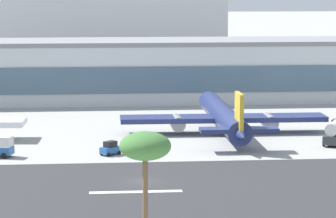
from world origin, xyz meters
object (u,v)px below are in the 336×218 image
at_px(terminal_building, 182,70).
at_px(palm_tree_3, 145,148).
at_px(service_baggage_tug_0, 110,148).
at_px(service_fuel_truck_1, 336,132).
at_px(airliner_gold_tail_gate_1, 224,117).

relative_size(terminal_building, palm_tree_3, 18.18).
height_order(service_baggage_tug_0, palm_tree_3, palm_tree_3).
bearing_deg(palm_tree_3, service_fuel_truck_1, 57.76).
distance_m(terminal_building, airliner_gold_tail_gate_1, 47.13).
bearing_deg(service_fuel_truck_1, terminal_building, 45.60).
bearing_deg(terminal_building, palm_tree_3, -97.98).
distance_m(terminal_building, service_fuel_truck_1, 61.67).
xyz_separation_m(service_baggage_tug_0, service_fuel_truck_1, (37.81, 6.19, 0.98)).
bearing_deg(airliner_gold_tail_gate_1, terminal_building, 3.67).
bearing_deg(palm_tree_3, terminal_building, 82.02).
height_order(terminal_building, service_baggage_tug_0, terminal_building).
xyz_separation_m(terminal_building, service_fuel_truck_1, (19.55, -58.28, -4.91)).
bearing_deg(terminal_building, airliner_gold_tail_gate_1, -87.00).
bearing_deg(airliner_gold_tail_gate_1, service_baggage_tug_0, 130.95).
bearing_deg(service_fuel_truck_1, service_baggage_tug_0, 126.36).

